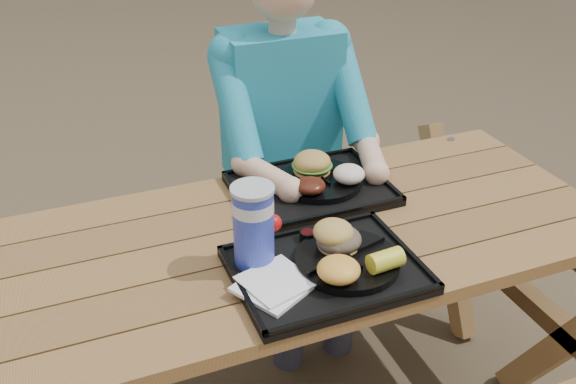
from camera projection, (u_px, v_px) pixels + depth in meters
name	position (u px, v px, depth m)	size (l,w,h in m)	color
picnic_table	(288.00, 338.00, 1.92)	(1.80, 1.49, 0.75)	#999999
tray_near	(326.00, 271.00, 1.57)	(0.45, 0.35, 0.02)	black
tray_far	(311.00, 190.00, 1.92)	(0.45, 0.35, 0.02)	black
plate_near	(347.00, 261.00, 1.58)	(0.26, 0.26, 0.02)	black
plate_far	(319.00, 180.00, 1.93)	(0.26, 0.26, 0.02)	black
napkin_stack	(273.00, 286.00, 1.49)	(0.15, 0.15, 0.02)	white
soda_cup	(253.00, 227.00, 1.54)	(0.10, 0.10, 0.20)	#1729B1
condiment_bbq	(308.00, 236.00, 1.67)	(0.04, 0.04, 0.03)	black
condiment_mustard	(327.00, 232.00, 1.68)	(0.04, 0.04, 0.03)	#CFCB17
sandwich	(339.00, 228.00, 1.58)	(0.11, 0.11, 0.11)	gold
mac_cheese	(339.00, 270.00, 1.49)	(0.10, 0.10, 0.05)	#FFBA43
corn_cob	(386.00, 260.00, 1.52)	(0.08, 0.08, 0.05)	yellow
cutlery_far	(252.00, 194.00, 1.87)	(0.03, 0.18, 0.01)	black
burger	(312.00, 157.00, 1.93)	(0.11, 0.11, 0.10)	#C49445
baked_beans	(310.00, 186.00, 1.84)	(0.09, 0.09, 0.04)	#4C1A0F
potato_salad	(349.00, 174.00, 1.89)	(0.09, 0.09, 0.05)	white
diner	(283.00, 166.00, 2.31)	(0.48, 0.84, 1.28)	#1CC8C4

